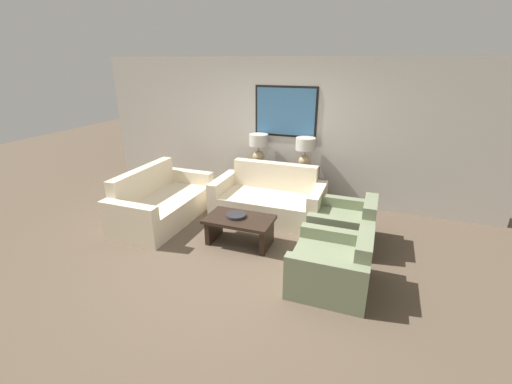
{
  "coord_description": "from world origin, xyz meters",
  "views": [
    {
      "loc": [
        1.72,
        -3.71,
        2.59
      ],
      "look_at": [
        -0.03,
        0.98,
        0.65
      ],
      "focal_mm": 24.0,
      "sensor_mm": 36.0,
      "label": 1
    }
  ],
  "objects_px": {
    "coffee_table": "(240,225)",
    "armchair_near_camera": "(333,267)",
    "decorative_bowl": "(236,215)",
    "armchair_near_back_wall": "(344,227)",
    "console_table": "(280,184)",
    "table_lamp_right": "(305,150)",
    "couch_by_side": "(161,203)",
    "table_lamp_left": "(259,146)",
    "couch_by_back_wall": "(269,200)"
  },
  "relations": [
    {
      "from": "table_lamp_left",
      "to": "couch_by_side",
      "type": "relative_size",
      "value": 0.3
    },
    {
      "from": "coffee_table",
      "to": "armchair_near_back_wall",
      "type": "distance_m",
      "value": 1.56
    },
    {
      "from": "couch_by_side",
      "to": "armchair_near_back_wall",
      "type": "distance_m",
      "value": 3.06
    },
    {
      "from": "couch_by_back_wall",
      "to": "coffee_table",
      "type": "bearing_deg",
      "value": -94.97
    },
    {
      "from": "table_lamp_right",
      "to": "decorative_bowl",
      "type": "bearing_deg",
      "value": -108.81
    },
    {
      "from": "console_table",
      "to": "table_lamp_right",
      "type": "bearing_deg",
      "value": 0.0
    },
    {
      "from": "console_table",
      "to": "coffee_table",
      "type": "height_order",
      "value": "console_table"
    },
    {
      "from": "table_lamp_left",
      "to": "couch_by_side",
      "type": "bearing_deg",
      "value": -129.89
    },
    {
      "from": "table_lamp_right",
      "to": "couch_by_back_wall",
      "type": "height_order",
      "value": "table_lamp_right"
    },
    {
      "from": "table_lamp_right",
      "to": "armchair_near_camera",
      "type": "xyz_separation_m",
      "value": [
        0.91,
        -2.36,
        -0.81
      ]
    },
    {
      "from": "console_table",
      "to": "armchair_near_back_wall",
      "type": "relative_size",
      "value": 1.51
    },
    {
      "from": "console_table",
      "to": "couch_by_side",
      "type": "xyz_separation_m",
      "value": [
        -1.68,
        -1.48,
        -0.07
      ]
    },
    {
      "from": "table_lamp_left",
      "to": "armchair_near_camera",
      "type": "distance_m",
      "value": 3.08
    },
    {
      "from": "armchair_near_back_wall",
      "to": "coffee_table",
      "type": "bearing_deg",
      "value": -158.68
    },
    {
      "from": "console_table",
      "to": "coffee_table",
      "type": "distance_m",
      "value": 1.79
    },
    {
      "from": "table_lamp_right",
      "to": "console_table",
      "type": "bearing_deg",
      "value": 180.0
    },
    {
      "from": "decorative_bowl",
      "to": "couch_by_back_wall",
      "type": "bearing_deg",
      "value": 81.79
    },
    {
      "from": "table_lamp_right",
      "to": "armchair_near_camera",
      "type": "relative_size",
      "value": 0.62
    },
    {
      "from": "table_lamp_right",
      "to": "armchair_near_back_wall",
      "type": "xyz_separation_m",
      "value": [
        0.91,
        -1.22,
        -0.81
      ]
    },
    {
      "from": "console_table",
      "to": "armchair_near_back_wall",
      "type": "bearing_deg",
      "value": -41.9
    },
    {
      "from": "coffee_table",
      "to": "armchair_near_back_wall",
      "type": "bearing_deg",
      "value": 21.32
    },
    {
      "from": "couch_by_side",
      "to": "decorative_bowl",
      "type": "bearing_deg",
      "value": -10.91
    },
    {
      "from": "armchair_near_camera",
      "to": "table_lamp_right",
      "type": "bearing_deg",
      "value": 111.16
    },
    {
      "from": "console_table",
      "to": "table_lamp_right",
      "type": "relative_size",
      "value": 2.44
    },
    {
      "from": "couch_by_back_wall",
      "to": "armchair_near_back_wall",
      "type": "height_order",
      "value": "couch_by_back_wall"
    },
    {
      "from": "armchair_near_back_wall",
      "to": "armchair_near_camera",
      "type": "relative_size",
      "value": 1.0
    },
    {
      "from": "coffee_table",
      "to": "armchair_near_camera",
      "type": "relative_size",
      "value": 1.07
    },
    {
      "from": "coffee_table",
      "to": "decorative_bowl",
      "type": "height_order",
      "value": "decorative_bowl"
    },
    {
      "from": "coffee_table",
      "to": "armchair_near_camera",
      "type": "height_order",
      "value": "armchair_near_camera"
    },
    {
      "from": "table_lamp_right",
      "to": "couch_by_side",
      "type": "relative_size",
      "value": 0.3
    },
    {
      "from": "decorative_bowl",
      "to": "table_lamp_right",
      "type": "bearing_deg",
      "value": 71.19
    },
    {
      "from": "console_table",
      "to": "armchair_near_camera",
      "type": "xyz_separation_m",
      "value": [
        1.36,
        -2.36,
        -0.09
      ]
    },
    {
      "from": "table_lamp_right",
      "to": "couch_by_side",
      "type": "height_order",
      "value": "table_lamp_right"
    },
    {
      "from": "armchair_near_back_wall",
      "to": "console_table",
      "type": "bearing_deg",
      "value": 138.1
    },
    {
      "from": "table_lamp_left",
      "to": "table_lamp_right",
      "type": "distance_m",
      "value": 0.9
    },
    {
      "from": "table_lamp_right",
      "to": "armchair_near_back_wall",
      "type": "distance_m",
      "value": 1.73
    },
    {
      "from": "console_table",
      "to": "coffee_table",
      "type": "bearing_deg",
      "value": -93.05
    },
    {
      "from": "table_lamp_left",
      "to": "decorative_bowl",
      "type": "distance_m",
      "value": 1.91
    },
    {
      "from": "table_lamp_left",
      "to": "console_table",
      "type": "bearing_deg",
      "value": 0.0
    },
    {
      "from": "table_lamp_left",
      "to": "coffee_table",
      "type": "height_order",
      "value": "table_lamp_left"
    },
    {
      "from": "console_table",
      "to": "couch_by_back_wall",
      "type": "distance_m",
      "value": 0.7
    },
    {
      "from": "table_lamp_left",
      "to": "armchair_near_back_wall",
      "type": "relative_size",
      "value": 0.62
    },
    {
      "from": "console_table",
      "to": "table_lamp_left",
      "type": "distance_m",
      "value": 0.85
    },
    {
      "from": "couch_by_back_wall",
      "to": "decorative_bowl",
      "type": "relative_size",
      "value": 6.51
    },
    {
      "from": "decorative_bowl",
      "to": "armchair_near_camera",
      "type": "relative_size",
      "value": 0.31
    },
    {
      "from": "armchair_near_back_wall",
      "to": "decorative_bowl",
      "type": "bearing_deg",
      "value": -160.01
    },
    {
      "from": "decorative_bowl",
      "to": "armchair_near_back_wall",
      "type": "distance_m",
      "value": 1.62
    },
    {
      "from": "coffee_table",
      "to": "decorative_bowl",
      "type": "xyz_separation_m",
      "value": [
        -0.06,
        0.02,
        0.14
      ]
    },
    {
      "from": "table_lamp_left",
      "to": "coffee_table",
      "type": "bearing_deg",
      "value": -78.84
    },
    {
      "from": "armchair_near_back_wall",
      "to": "armchair_near_camera",
      "type": "distance_m",
      "value": 1.14
    }
  ]
}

